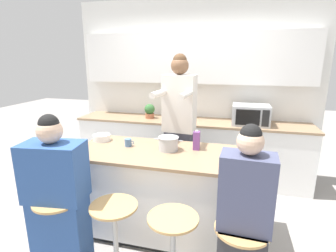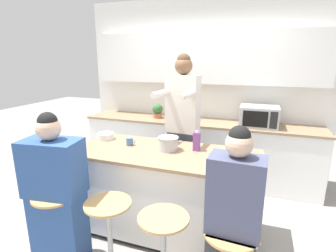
{
  "view_description": "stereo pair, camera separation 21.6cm",
  "coord_description": "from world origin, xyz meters",
  "px_view_note": "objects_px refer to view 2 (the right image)",
  "views": [
    {
      "loc": [
        0.65,
        -2.4,
        1.82
      ],
      "look_at": [
        0.0,
        0.08,
        1.16
      ],
      "focal_mm": 28.0,
      "sensor_mm": 36.0,
      "label": 1
    },
    {
      "loc": [
        0.86,
        -2.33,
        1.82
      ],
      "look_at": [
        0.0,
        0.08,
        1.16
      ],
      "focal_mm": 28.0,
      "sensor_mm": 36.0,
      "label": 2
    }
  ],
  "objects_px": {
    "person_cooking": "(182,132)",
    "coffee_cup_near": "(130,142)",
    "kitchen_island": "(165,192)",
    "juice_carton": "(197,141)",
    "bar_stool_center_right": "(164,251)",
    "person_wrapped_blanket": "(56,195)",
    "microwave": "(259,116)",
    "cooking_pot": "(168,143)",
    "bar_stool_leftmost": "(58,225)",
    "potted_plant": "(158,111)",
    "fruit_bowl": "(106,136)",
    "bar_stool_center_left": "(110,234)",
    "person_seated_near": "(233,234)"
  },
  "relations": [
    {
      "from": "person_cooking",
      "to": "coffee_cup_near",
      "type": "height_order",
      "value": "person_cooking"
    },
    {
      "from": "kitchen_island",
      "to": "juice_carton",
      "type": "relative_size",
      "value": 9.0
    },
    {
      "from": "bar_stool_center_right",
      "to": "person_wrapped_blanket",
      "type": "height_order",
      "value": "person_wrapped_blanket"
    },
    {
      "from": "bar_stool_center_right",
      "to": "microwave",
      "type": "xyz_separation_m",
      "value": [
        0.61,
        2.1,
        0.67
      ]
    },
    {
      "from": "cooking_pot",
      "to": "bar_stool_leftmost",
      "type": "bearing_deg",
      "value": -133.5
    },
    {
      "from": "cooking_pot",
      "to": "potted_plant",
      "type": "xyz_separation_m",
      "value": [
        -0.65,
        1.34,
        0.05
      ]
    },
    {
      "from": "bar_stool_leftmost",
      "to": "potted_plant",
      "type": "bearing_deg",
      "value": 87.09
    },
    {
      "from": "person_cooking",
      "to": "fruit_bowl",
      "type": "height_order",
      "value": "person_cooking"
    },
    {
      "from": "bar_stool_leftmost",
      "to": "fruit_bowl",
      "type": "distance_m",
      "value": 1.08
    },
    {
      "from": "person_cooking",
      "to": "cooking_pot",
      "type": "relative_size",
      "value": 6.25
    },
    {
      "from": "fruit_bowl",
      "to": "microwave",
      "type": "relative_size",
      "value": 0.38
    },
    {
      "from": "bar_stool_leftmost",
      "to": "person_cooking",
      "type": "height_order",
      "value": "person_cooking"
    },
    {
      "from": "kitchen_island",
      "to": "bar_stool_center_left",
      "type": "bearing_deg",
      "value": -109.8
    },
    {
      "from": "bar_stool_center_right",
      "to": "coffee_cup_near",
      "type": "relative_size",
      "value": 6.37
    },
    {
      "from": "juice_carton",
      "to": "microwave",
      "type": "height_order",
      "value": "microwave"
    },
    {
      "from": "microwave",
      "to": "kitchen_island",
      "type": "bearing_deg",
      "value": -122.16
    },
    {
      "from": "bar_stool_leftmost",
      "to": "person_seated_near",
      "type": "distance_m",
      "value": 1.53
    },
    {
      "from": "bar_stool_leftmost",
      "to": "coffee_cup_near",
      "type": "relative_size",
      "value": 6.37
    },
    {
      "from": "cooking_pot",
      "to": "person_wrapped_blanket",
      "type": "bearing_deg",
      "value": -134.42
    },
    {
      "from": "bar_stool_center_left",
      "to": "person_seated_near",
      "type": "xyz_separation_m",
      "value": [
        1.01,
        -0.02,
        0.27
      ]
    },
    {
      "from": "microwave",
      "to": "potted_plant",
      "type": "distance_m",
      "value": 1.5
    },
    {
      "from": "person_wrapped_blanket",
      "to": "person_cooking",
      "type": "bearing_deg",
      "value": 52.73
    },
    {
      "from": "cooking_pot",
      "to": "juice_carton",
      "type": "height_order",
      "value": "juice_carton"
    },
    {
      "from": "cooking_pot",
      "to": "bar_stool_center_left",
      "type": "bearing_deg",
      "value": -108.89
    },
    {
      "from": "bar_stool_center_left",
      "to": "coffee_cup_near",
      "type": "relative_size",
      "value": 6.37
    },
    {
      "from": "coffee_cup_near",
      "to": "person_seated_near",
      "type": "bearing_deg",
      "value": -33.42
    },
    {
      "from": "person_seated_near",
      "to": "bar_stool_leftmost",
      "type": "bearing_deg",
      "value": -176.18
    },
    {
      "from": "bar_stool_center_right",
      "to": "person_cooking",
      "type": "xyz_separation_m",
      "value": [
        -0.25,
        1.34,
        0.57
      ]
    },
    {
      "from": "person_cooking",
      "to": "person_seated_near",
      "type": "xyz_separation_m",
      "value": [
        0.76,
        -1.33,
        -0.3
      ]
    },
    {
      "from": "person_cooking",
      "to": "fruit_bowl",
      "type": "distance_m",
      "value": 0.92
    },
    {
      "from": "kitchen_island",
      "to": "bar_stool_center_right",
      "type": "relative_size",
      "value": 2.77
    },
    {
      "from": "bar_stool_center_left",
      "to": "bar_stool_leftmost",
      "type": "bearing_deg",
      "value": -175.05
    },
    {
      "from": "bar_stool_center_right",
      "to": "person_seated_near",
      "type": "bearing_deg",
      "value": 1.3
    },
    {
      "from": "cooking_pot",
      "to": "microwave",
      "type": "bearing_deg",
      "value": 56.9
    },
    {
      "from": "coffee_cup_near",
      "to": "person_cooking",
      "type": "bearing_deg",
      "value": 50.96
    },
    {
      "from": "person_seated_near",
      "to": "person_wrapped_blanket",
      "type": "bearing_deg",
      "value": -176.94
    },
    {
      "from": "bar_stool_center_right",
      "to": "person_cooking",
      "type": "distance_m",
      "value": 1.47
    },
    {
      "from": "kitchen_island",
      "to": "cooking_pot",
      "type": "bearing_deg",
      "value": 81.89
    },
    {
      "from": "person_cooking",
      "to": "microwave",
      "type": "height_order",
      "value": "person_cooking"
    },
    {
      "from": "kitchen_island",
      "to": "bar_stool_leftmost",
      "type": "height_order",
      "value": "kitchen_island"
    },
    {
      "from": "bar_stool_center_left",
      "to": "juice_carton",
      "type": "relative_size",
      "value": 3.25
    },
    {
      "from": "cooking_pot",
      "to": "person_cooking",
      "type": "bearing_deg",
      "value": 90.92
    },
    {
      "from": "person_seated_near",
      "to": "coffee_cup_near",
      "type": "xyz_separation_m",
      "value": [
        -1.19,
        0.79,
        0.3
      ]
    },
    {
      "from": "fruit_bowl",
      "to": "coffee_cup_near",
      "type": "bearing_deg",
      "value": -16.25
    },
    {
      "from": "kitchen_island",
      "to": "person_wrapped_blanket",
      "type": "distance_m",
      "value": 1.06
    },
    {
      "from": "bar_stool_center_right",
      "to": "bar_stool_leftmost",
      "type": "bearing_deg",
      "value": -179.51
    },
    {
      "from": "bar_stool_center_left",
      "to": "potted_plant",
      "type": "bearing_deg",
      "value": 100.58
    },
    {
      "from": "cooking_pot",
      "to": "microwave",
      "type": "relative_size",
      "value": 0.6
    },
    {
      "from": "bar_stool_center_left",
      "to": "bar_stool_center_right",
      "type": "xyz_separation_m",
      "value": [
        0.5,
        -0.03,
        0.0
      ]
    },
    {
      "from": "bar_stool_center_right",
      "to": "fruit_bowl",
      "type": "relative_size",
      "value": 3.51
    }
  ]
}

